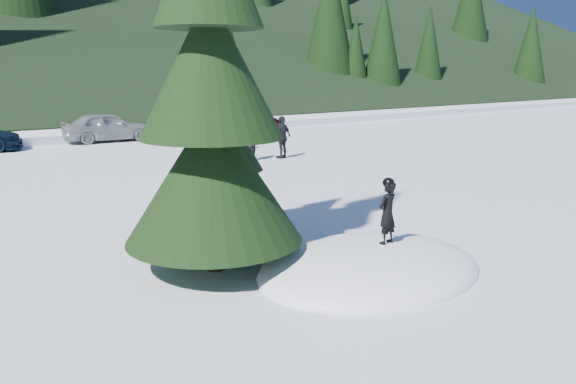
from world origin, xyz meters
TOP-DOWN VIEW (x-y plane):
  - ground at (0.00, 0.00)m, footprint 200.00×200.00m
  - snow_mound at (0.00, 0.00)m, footprint 4.48×3.52m
  - spruce_tall at (-2.20, 1.80)m, footprint 3.20×3.20m
  - spruce_short at (-1.20, 3.20)m, footprint 2.20×2.20m
  - child_skier at (0.31, -0.08)m, footprint 0.46×0.34m
  - adult_0 at (5.39, 12.07)m, footprint 0.95×0.98m
  - adult_1 at (6.83, 11.77)m, footprint 1.11×0.67m
  - adult_2 at (6.38, 14.91)m, footprint 1.24×0.98m
  - car_4 at (3.08, 21.76)m, footprint 4.64×2.21m
  - car_5 at (8.08, 21.48)m, footprint 3.92×1.65m
  - car_6 at (10.73, 21.08)m, footprint 5.23×2.75m

SIDE VIEW (x-z plane):
  - ground at x=0.00m, z-range 0.00..0.00m
  - snow_mound at x=0.00m, z-range -0.48..0.48m
  - car_5 at x=8.08m, z-range 0.00..1.26m
  - car_6 at x=10.73m, z-range 0.00..1.40m
  - car_4 at x=3.08m, z-range 0.00..1.53m
  - adult_0 at x=5.39m, z-range 0.00..1.59m
  - adult_2 at x=6.38m, z-range 0.00..1.69m
  - adult_1 at x=6.83m, z-range 0.00..1.76m
  - child_skier at x=0.31m, z-range 0.48..1.63m
  - spruce_short at x=-1.20m, z-range -0.58..4.79m
  - spruce_tall at x=-2.20m, z-range -0.98..7.62m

